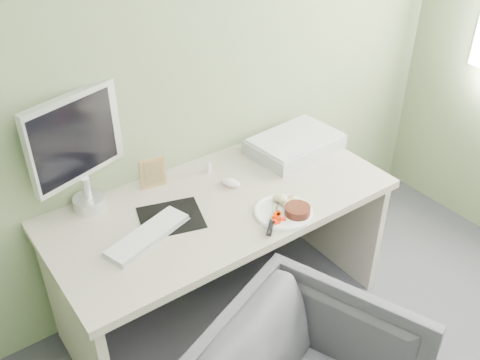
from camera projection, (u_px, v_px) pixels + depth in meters
wall_back at (171, 47)px, 2.37m from camera, size 3.50×0.00×3.50m
desk at (222, 231)px, 2.57m from camera, size 1.60×0.75×0.73m
plate at (283, 212)px, 2.38m from camera, size 0.26×0.26×0.01m
steak at (298, 210)px, 2.35m from camera, size 0.14×0.14×0.04m
potato_pile at (284, 199)px, 2.40m from camera, size 0.13×0.11×0.06m
carrot_heap at (277, 216)px, 2.31m from camera, size 0.07×0.07×0.04m
steak_knife at (272, 222)px, 2.29m from camera, size 0.20×0.19×0.02m
mousepad at (171, 218)px, 2.35m from camera, size 0.33×0.31×0.00m
keyboard at (148, 235)px, 2.24m from camera, size 0.41×0.23×0.02m
computer_mouse at (231, 183)px, 2.55m from camera, size 0.09×0.11×0.03m
photo_frame at (153, 173)px, 2.51m from camera, size 0.12×0.04×0.15m
eyedrop_bottle at (209, 167)px, 2.65m from camera, size 0.02×0.02×0.07m
scanner at (295, 144)px, 2.82m from camera, size 0.49×0.35×0.07m
monitor at (77, 148)px, 2.25m from camera, size 0.45×0.18×0.55m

